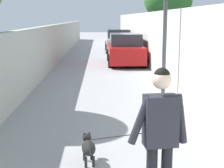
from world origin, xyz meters
TOP-DOWN VIEW (x-y plane):
  - ground_plane at (14.00, 0.00)m, footprint 80.00×80.00m
  - wall_left at (12.00, 2.39)m, footprint 48.00×0.30m
  - fence_right at (12.00, -2.39)m, footprint 48.00×0.30m
  - tree_right_near at (19.00, -3.95)m, footprint 2.80×2.80m
  - person_skateboarder at (2.82, -0.63)m, footprint 0.27×0.72m
  - dog at (4.29, 0.24)m, footprint 1.79×1.02m
  - car_near at (16.05, -1.24)m, footprint 3.96×1.80m
  - car_far at (22.36, -1.24)m, footprint 4.34×1.80m

SIDE VIEW (x-z plane):
  - ground_plane at x=14.00m, z-range 0.00..0.00m
  - dog at x=4.29m, z-range -0.25..0.80m
  - car_near at x=16.05m, z-range -0.06..1.48m
  - car_far at x=22.36m, z-range -0.05..1.49m
  - wall_left at x=12.00m, z-range 0.00..1.97m
  - person_skateboarder at x=2.82m, z-range 0.23..1.92m
  - fence_right at x=12.00m, z-range 0.00..2.58m
  - tree_right_near at x=19.00m, z-range 1.05..5.57m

